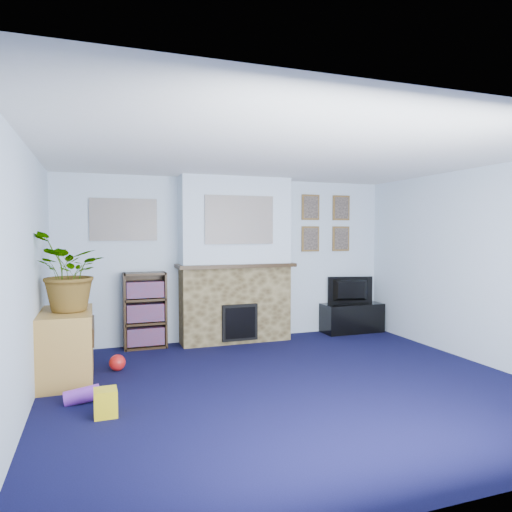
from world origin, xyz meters
name	(u,v)px	position (x,y,z in m)	size (l,w,h in m)	color
floor	(292,385)	(0.00, 0.00, 0.00)	(5.00, 4.50, 0.01)	black
ceiling	(293,155)	(0.00, 0.00, 2.40)	(5.00, 4.50, 0.01)	white
wall_back	(231,259)	(0.00, 2.25, 1.20)	(5.00, 0.04, 2.40)	silver
wall_front	(451,303)	(0.00, -2.25, 1.20)	(5.00, 0.04, 2.40)	silver
wall_left	(24,280)	(-2.50, 0.00, 1.20)	(0.04, 4.50, 2.40)	silver
wall_right	(480,266)	(2.50, 0.00, 1.20)	(0.04, 4.50, 2.40)	silver
chimney_breast	(235,261)	(0.00, 2.05, 1.18)	(1.72, 0.50, 2.40)	brown
collage_main	(240,220)	(0.00, 1.84, 1.78)	(1.00, 0.03, 0.68)	gray
collage_left	(124,220)	(-1.55, 2.23, 1.78)	(0.90, 0.03, 0.58)	gray
portrait_tl	(311,207)	(1.30, 2.23, 2.00)	(0.30, 0.03, 0.40)	brown
portrait_tr	(341,208)	(1.85, 2.23, 2.00)	(0.30, 0.03, 0.40)	brown
portrait_bl	(310,239)	(1.30, 2.23, 1.50)	(0.30, 0.03, 0.40)	brown
portrait_br	(341,239)	(1.85, 2.23, 1.50)	(0.30, 0.03, 0.40)	brown
tv_stand	(352,318)	(1.95, 2.03, 0.23)	(0.97, 0.41, 0.46)	black
television	(351,290)	(1.95, 2.05, 0.67)	(0.74, 0.10, 0.43)	black
bookshelf	(145,312)	(-1.29, 2.11, 0.50)	(0.58, 0.28, 1.05)	#2F2011
sideboard	(66,348)	(-2.24, 0.97, 0.35)	(0.54, 0.97, 0.76)	#B28239
potted_plant	(69,272)	(-2.19, 0.92, 1.19)	(0.78, 0.67, 0.86)	#26661E
mantel_clock	(232,259)	(-0.07, 2.00, 1.22)	(0.11, 0.07, 0.16)	gold
mantel_candle	(252,258)	(0.24, 2.00, 1.23)	(0.05, 0.05, 0.15)	#B2BFC6
mantel_teddy	(204,260)	(-0.48, 2.00, 1.22)	(0.14, 0.14, 0.14)	gray
mantel_can	(277,259)	(0.64, 2.00, 1.21)	(0.07, 0.07, 0.13)	yellow
green_crate	(59,373)	(-2.30, 0.78, 0.14)	(0.37, 0.30, 0.30)	#198C26
toy_ball	(117,363)	(-1.71, 1.13, 0.09)	(0.19, 0.19, 0.19)	red
toy_block	(106,404)	(-1.86, -0.20, 0.11)	(0.20, 0.20, 0.24)	yellow
toy_tube	(82,395)	(-2.06, 0.20, 0.07)	(0.15, 0.15, 0.32)	purple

